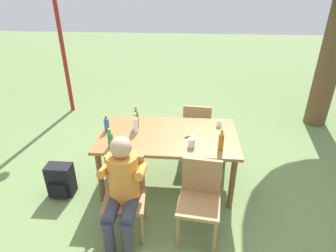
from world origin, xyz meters
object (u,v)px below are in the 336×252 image
(chair_far_right, at_px, (197,126))
(person_in_white_shirt, at_px, (122,186))
(cup_white, at_px, (219,123))
(table_knife, at_px, (191,136))
(dining_table, at_px, (168,140))
(backpack_by_near_side, at_px, (61,181))
(chair_near_left, at_px, (125,191))
(bottle_blue, at_px, (107,124))
(cup_glass, at_px, (192,143))
(bottle_clear, at_px, (136,124))
(lamp_post, at_px, (56,10))
(bottle_amber, at_px, (221,141))
(bottle_green, at_px, (110,139))
(bottle_olive, at_px, (136,118))
(chair_near_right, at_px, (200,195))

(chair_far_right, xyz_separation_m, person_in_white_shirt, (-0.79, -1.71, 0.17))
(person_in_white_shirt, bearing_deg, cup_white, 48.36)
(person_in_white_shirt, relative_size, table_knife, 5.92)
(dining_table, height_order, backpack_by_near_side, dining_table)
(chair_near_left, bearing_deg, bottle_blue, 115.42)
(cup_glass, bearing_deg, backpack_by_near_side, -177.40)
(bottle_blue, relative_size, bottle_clear, 0.86)
(table_knife, bearing_deg, backpack_by_near_side, -168.74)
(backpack_by_near_side, xyz_separation_m, lamp_post, (-0.89, 2.63, 1.80))
(bottle_blue, distance_m, backpack_by_near_side, 0.95)
(bottle_blue, height_order, cup_glass, bottle_blue)
(chair_near_left, relative_size, bottle_blue, 3.74)
(person_in_white_shirt, bearing_deg, bottle_blue, 113.17)
(cup_white, bearing_deg, bottle_amber, -92.77)
(chair_near_left, height_order, bottle_green, bottle_green)
(dining_table, distance_m, bottle_amber, 0.74)
(person_in_white_shirt, relative_size, lamp_post, 0.41)
(person_in_white_shirt, bearing_deg, chair_near_left, 93.75)
(bottle_olive, height_order, lamp_post, lamp_post)
(person_in_white_shirt, bearing_deg, chair_far_right, 65.34)
(bottle_blue, relative_size, backpack_by_near_side, 0.53)
(bottle_blue, relative_size, table_knife, 1.17)
(table_knife, height_order, backpack_by_near_side, table_knife)
(person_in_white_shirt, height_order, bottle_blue, person_in_white_shirt)
(person_in_white_shirt, height_order, bottle_green, person_in_white_shirt)
(chair_near_left, height_order, bottle_amber, bottle_amber)
(dining_table, relative_size, bottle_green, 7.27)
(chair_near_right, distance_m, cup_white, 1.16)
(table_knife, bearing_deg, dining_table, 176.52)
(chair_near_left, relative_size, lamp_post, 0.31)
(lamp_post, bearing_deg, backpack_by_near_side, -71.39)
(bottle_amber, height_order, table_knife, bottle_amber)
(chair_near_left, xyz_separation_m, bottle_clear, (-0.02, 0.83, 0.39))
(chair_near_right, distance_m, bottle_green, 1.21)
(chair_near_right, distance_m, bottle_olive, 1.34)
(dining_table, height_order, chair_near_right, chair_near_right)
(bottle_blue, distance_m, bottle_clear, 0.38)
(bottle_olive, distance_m, bottle_amber, 1.17)
(bottle_blue, relative_size, bottle_green, 0.96)
(bottle_clear, distance_m, backpack_by_near_side, 1.22)
(chair_near_right, xyz_separation_m, cup_glass, (-0.10, 0.53, 0.33))
(table_knife, xyz_separation_m, lamp_post, (-2.55, 2.30, 1.25))
(backpack_by_near_side, bearing_deg, chair_far_right, 33.24)
(bottle_clear, bearing_deg, backpack_by_near_side, -158.15)
(chair_far_right, height_order, bottle_amber, bottle_amber)
(bottle_green, bearing_deg, chair_far_right, 47.99)
(bottle_clear, bearing_deg, cup_glass, -22.90)
(cup_glass, bearing_deg, chair_near_left, -143.13)
(chair_far_right, bearing_deg, backpack_by_near_side, -146.76)
(backpack_by_near_side, height_order, lamp_post, lamp_post)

